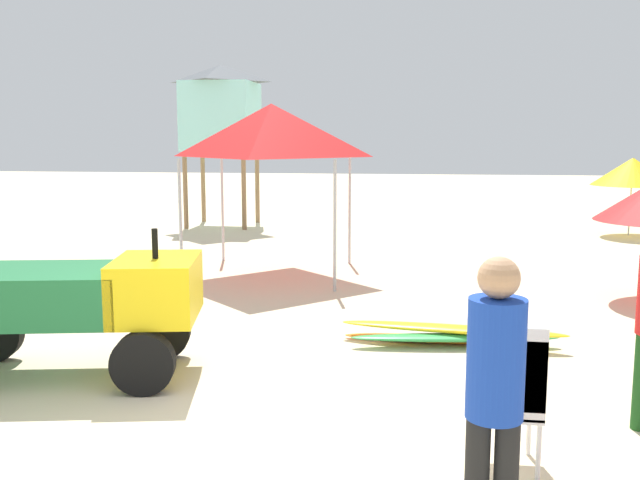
# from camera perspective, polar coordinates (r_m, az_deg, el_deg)

# --- Properties ---
(ground) EXTENTS (80.00, 80.00, 0.00)m
(ground) POSITION_cam_1_polar(r_m,az_deg,el_deg) (5.79, -8.52, -16.22)
(ground) COLOR beige
(utility_cart) EXTENTS (2.73, 1.71, 1.50)m
(utility_cart) POSITION_cam_1_polar(r_m,az_deg,el_deg) (7.45, -19.22, -4.63)
(utility_cart) COLOR #1E6B38
(utility_cart) RESTS_ON ground
(stacked_plastic_chairs) EXTENTS (0.48, 0.48, 1.11)m
(stacked_plastic_chairs) POSITION_cam_1_polar(r_m,az_deg,el_deg) (5.28, 14.99, -11.29)
(stacked_plastic_chairs) COLOR white
(stacked_plastic_chairs) RESTS_ON ground
(surfboard_pile) EXTENTS (2.61, 0.66, 0.24)m
(surfboard_pile) POSITION_cam_1_polar(r_m,az_deg,el_deg) (8.35, 10.42, -7.54)
(surfboard_pile) COLOR orange
(surfboard_pile) RESTS_ON ground
(lifeguard_near_left) EXTENTS (0.32, 0.32, 1.76)m
(lifeguard_near_left) POSITION_cam_1_polar(r_m,az_deg,el_deg) (4.09, 13.97, -11.64)
(lifeguard_near_left) COLOR black
(lifeguard_near_left) RESTS_ON ground
(popup_canopy) EXTENTS (2.52, 2.52, 2.95)m
(popup_canopy) POSITION_cam_1_polar(r_m,az_deg,el_deg) (12.18, -3.95, 8.84)
(popup_canopy) COLOR #B2B2B7
(popup_canopy) RESTS_ON ground
(lifeguard_tower) EXTENTS (1.98, 1.98, 4.26)m
(lifeguard_tower) POSITION_cam_1_polar(r_m,az_deg,el_deg) (19.15, -8.03, 10.53)
(lifeguard_tower) COLOR olive
(lifeguard_tower) RESTS_ON ground
(beach_umbrella_mid) EXTENTS (1.91, 1.91, 1.89)m
(beach_umbrella_mid) POSITION_cam_1_polar(r_m,az_deg,el_deg) (18.65, 23.98, 5.09)
(beach_umbrella_mid) COLOR beige
(beach_umbrella_mid) RESTS_ON ground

